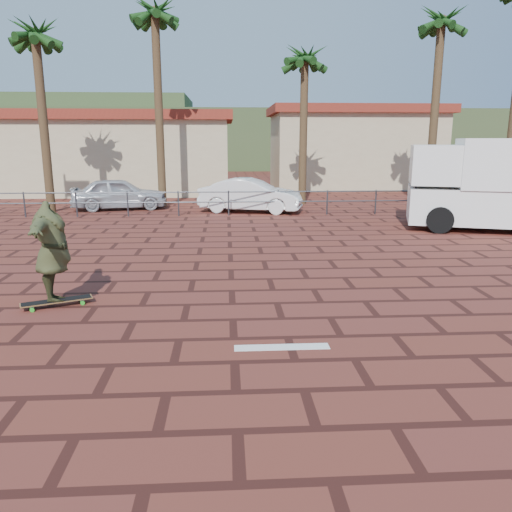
{
  "coord_description": "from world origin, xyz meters",
  "views": [
    {
      "loc": [
        -0.08,
        -7.99,
        2.97
      ],
      "look_at": [
        0.47,
        1.3,
        0.8
      ],
      "focal_mm": 35.0,
      "sensor_mm": 36.0,
      "label": 1
    }
  ],
  "objects_px": {
    "skateboarder": "(52,252)",
    "car_white": "(251,195)",
    "longboard": "(57,301)",
    "campervan": "(503,183)",
    "car_silver": "(119,194)"
  },
  "relations": [
    {
      "from": "campervan",
      "to": "car_white",
      "type": "bearing_deg",
      "value": 167.48
    },
    {
      "from": "campervan",
      "to": "car_white",
      "type": "height_order",
      "value": "campervan"
    },
    {
      "from": "skateboarder",
      "to": "car_white",
      "type": "relative_size",
      "value": 0.52
    },
    {
      "from": "longboard",
      "to": "car_white",
      "type": "distance_m",
      "value": 12.82
    },
    {
      "from": "skateboarder",
      "to": "campervan",
      "type": "height_order",
      "value": "campervan"
    },
    {
      "from": "car_silver",
      "to": "skateboarder",
      "type": "bearing_deg",
      "value": 177.04
    },
    {
      "from": "campervan",
      "to": "longboard",
      "type": "bearing_deg",
      "value": -131.34
    },
    {
      "from": "skateboarder",
      "to": "campervan",
      "type": "relative_size",
      "value": 0.35
    },
    {
      "from": "car_white",
      "to": "longboard",
      "type": "bearing_deg",
      "value": 176.54
    },
    {
      "from": "campervan",
      "to": "car_white",
      "type": "distance_m",
      "value": 9.53
    },
    {
      "from": "campervan",
      "to": "skateboarder",
      "type": "bearing_deg",
      "value": -131.34
    },
    {
      "from": "campervan",
      "to": "car_silver",
      "type": "xyz_separation_m",
      "value": [
        -13.87,
        5.98,
        -0.9
      ]
    },
    {
      "from": "longboard",
      "to": "campervan",
      "type": "bearing_deg",
      "value": 7.13
    },
    {
      "from": "longboard",
      "to": "campervan",
      "type": "relative_size",
      "value": 0.2
    },
    {
      "from": "skateboarder",
      "to": "car_white",
      "type": "xyz_separation_m",
      "value": [
        4.13,
        12.12,
        -0.33
      ]
    }
  ]
}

